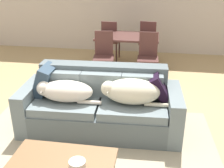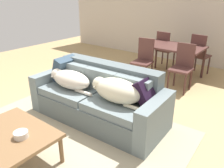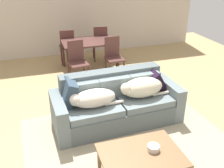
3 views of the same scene
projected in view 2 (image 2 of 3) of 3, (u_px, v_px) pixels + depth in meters
The scene contains 15 objects.
ground_plane at pixel (81, 116), 3.66m from camera, with size 10.00×10.00×0.00m, color tan.
back_partition at pixel (185, 12), 6.04m from camera, with size 8.00×0.12×2.70m, color beige.
area_rug at pixel (54, 146), 2.96m from camera, with size 3.10×2.91×0.01m, color tan.
couch at pixel (99, 99), 3.51m from camera, with size 2.17×0.95×0.85m.
dog_on_left_cushion at pixel (70, 79), 3.53m from camera, with size 0.86×0.38×0.28m.
dog_on_right_cushion at pixel (116, 90), 3.08m from camera, with size 0.88×0.41×0.33m.
throw_pillow_by_left_arm at pixel (65, 69), 3.85m from camera, with size 0.16×0.41×0.41m, color #314557.
throw_pillow_by_right_arm at pixel (148, 92), 3.01m from camera, with size 0.12×0.37×0.37m, color black.
coffee_table at pixel (12, 136), 2.57m from camera, with size 1.01×0.74×0.40m.
bowl_on_coffee_table at pixel (21, 135), 2.46m from camera, with size 0.16×0.16×0.07m, color silver.
dining_table at pixel (173, 49), 5.08m from camera, with size 1.30×0.86×0.74m.
dining_chair_near_left at pixel (144, 58), 4.94m from camera, with size 0.44×0.44×0.93m.
dining_chair_near_right at pixel (183, 65), 4.48m from camera, with size 0.41×0.41×0.93m.
dining_chair_far_left at pixel (164, 48), 5.79m from camera, with size 0.43×0.43×0.94m.
dining_chair_far_right at pixel (199, 53), 5.27m from camera, with size 0.45×0.45×0.97m.
Camera 2 is at (2.35, -2.19, 1.90)m, focal length 36.21 mm.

